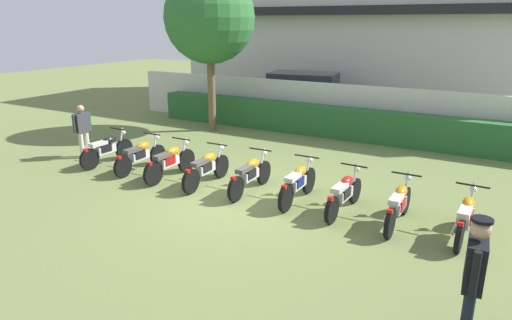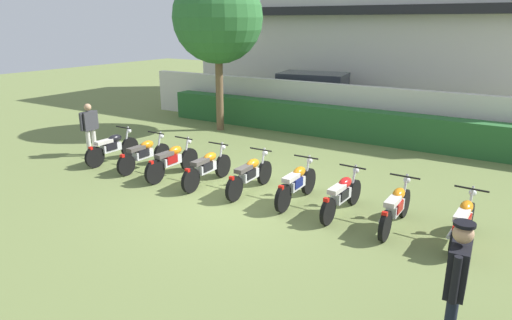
% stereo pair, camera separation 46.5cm
% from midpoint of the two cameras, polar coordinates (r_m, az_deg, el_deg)
% --- Properties ---
extents(ground, '(60.00, 60.00, 0.00)m').
position_cam_midpoint_polar(ground, '(10.34, -3.51, -5.10)').
color(ground, olive).
extents(building, '(19.47, 6.50, 8.21)m').
position_cam_midpoint_polar(building, '(22.63, 16.90, 16.96)').
color(building, silver).
rests_on(building, ground).
extents(compound_wall, '(18.50, 0.30, 1.77)m').
position_cam_midpoint_polar(compound_wall, '(16.53, 10.58, 6.32)').
color(compound_wall, silver).
rests_on(compound_wall, ground).
extents(hedge_row, '(14.80, 0.70, 1.06)m').
position_cam_midpoint_polar(hedge_row, '(15.96, 9.67, 4.69)').
color(hedge_row, '#28602D').
rests_on(hedge_row, ground).
extents(parked_car, '(4.72, 2.60, 1.89)m').
position_cam_midpoint_polar(parked_car, '(19.03, 5.71, 8.09)').
color(parked_car, black).
rests_on(parked_car, ground).
extents(tree_near_inspector, '(3.19, 3.19, 5.63)m').
position_cam_midpoint_polar(tree_near_inspector, '(16.59, -6.76, 17.42)').
color(tree_near_inspector, brown).
rests_on(tree_near_inspector, ground).
extents(motorcycle_in_row_0, '(0.60, 1.85, 0.96)m').
position_cam_midpoint_polar(motorcycle_in_row_0, '(13.51, -19.34, 1.32)').
color(motorcycle_in_row_0, black).
rests_on(motorcycle_in_row_0, ground).
extents(motorcycle_in_row_1, '(0.60, 1.90, 0.94)m').
position_cam_midpoint_polar(motorcycle_in_row_1, '(12.65, -15.48, 0.60)').
color(motorcycle_in_row_1, black).
rests_on(motorcycle_in_row_1, ground).
extents(motorcycle_in_row_2, '(0.60, 1.91, 0.97)m').
position_cam_midpoint_polar(motorcycle_in_row_2, '(11.84, -11.97, -0.19)').
color(motorcycle_in_row_2, black).
rests_on(motorcycle_in_row_2, ground).
extents(motorcycle_in_row_3, '(0.60, 1.93, 0.96)m').
position_cam_midpoint_polar(motorcycle_in_row_3, '(11.19, -7.51, -1.01)').
color(motorcycle_in_row_3, black).
rests_on(motorcycle_in_row_3, ground).
extents(motorcycle_in_row_4, '(0.60, 1.93, 0.95)m').
position_cam_midpoint_polar(motorcycle_in_row_4, '(10.64, -2.00, -1.86)').
color(motorcycle_in_row_4, black).
rests_on(motorcycle_in_row_4, ground).
extents(motorcycle_in_row_5, '(0.60, 1.88, 0.97)m').
position_cam_midpoint_polar(motorcycle_in_row_5, '(10.09, 4.01, -2.91)').
color(motorcycle_in_row_5, black).
rests_on(motorcycle_in_row_5, ground).
extents(motorcycle_in_row_6, '(0.60, 1.86, 0.94)m').
position_cam_midpoint_polar(motorcycle_in_row_6, '(9.66, 9.75, -4.16)').
color(motorcycle_in_row_6, black).
rests_on(motorcycle_in_row_6, ground).
extents(motorcycle_in_row_7, '(0.60, 1.89, 0.95)m').
position_cam_midpoint_polar(motorcycle_in_row_7, '(9.30, 16.25, -5.44)').
color(motorcycle_in_row_7, black).
rests_on(motorcycle_in_row_7, ground).
extents(motorcycle_in_row_8, '(0.60, 1.79, 0.95)m').
position_cam_midpoint_polar(motorcycle_in_row_8, '(9.14, 23.71, -6.67)').
color(motorcycle_in_row_8, black).
rests_on(motorcycle_in_row_8, ground).
extents(inspector_person, '(0.22, 0.65, 1.58)m').
position_cam_midpoint_polar(inspector_person, '(14.34, -22.01, 3.89)').
color(inspector_person, silver).
rests_on(inspector_person, ground).
extents(officer_0, '(0.25, 0.69, 1.75)m').
position_cam_midpoint_polar(officer_0, '(6.00, 23.87, -12.93)').
color(officer_0, black).
rests_on(officer_0, ground).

